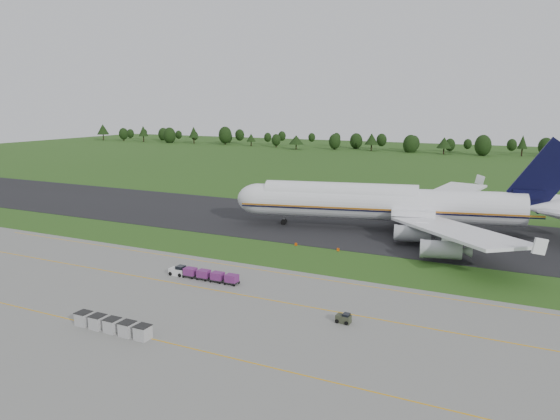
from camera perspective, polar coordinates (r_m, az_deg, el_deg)
The scene contains 10 objects.
ground at distance 102.02m, azimuth 0.09°, elevation -4.72°, with size 600.00×600.00×0.00m, color #264C16.
apron at distance 74.72m, azimuth -11.78°, elevation -11.01°, with size 300.00×52.00×0.06m, color slate.
taxiway at distance 126.94m, azimuth 5.71°, elevation -1.57°, with size 300.00×40.00×0.08m, color black.
apron_markings at distance 79.92m, azimuth -8.65°, elevation -9.37°, with size 300.00×30.20×0.01m.
tree_line at distance 314.71m, azimuth 15.59°, elevation 6.79°, with size 529.19×22.84×11.96m.
aircraft at distance 122.86m, azimuth 11.60°, elevation 0.68°, with size 75.35×71.39×21.12m.
baggage_train at distance 88.83m, azimuth -8.13°, elevation -6.67°, with size 12.78×1.63×1.57m.
utility_cart at distance 72.03m, azimuth 6.65°, elevation -11.24°, with size 1.92×1.31×1.03m.
uld_row at distance 71.84m, azimuth -17.11°, elevation -11.43°, with size 11.35×1.75×1.73m.
edge_markers at distance 106.62m, azimuth 3.85°, elevation -3.89°, with size 9.39×0.30×0.60m.
Camera 1 is at (43.54, -87.93, 27.95)m, focal length 35.00 mm.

